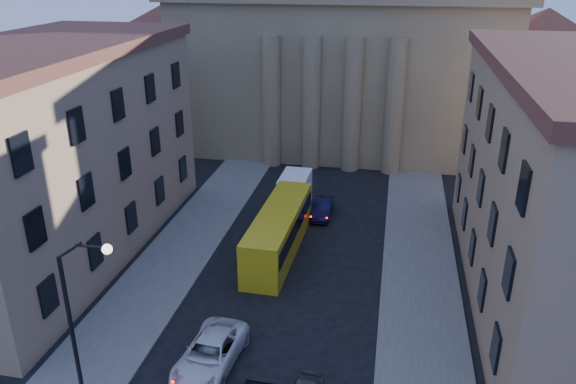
# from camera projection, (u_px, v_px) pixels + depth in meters

# --- Properties ---
(sidewalk_left) EXTENTS (5.00, 60.00, 0.15)m
(sidewalk_left) POSITION_uv_depth(u_px,v_px,m) (151.00, 289.00, 36.01)
(sidewalk_left) COLOR #5B5853
(sidewalk_left) RESTS_ON ground
(sidewalk_right) EXTENTS (5.00, 60.00, 0.15)m
(sidewalk_right) POSITION_uv_depth(u_px,v_px,m) (422.00, 318.00, 33.03)
(sidewalk_right) COLOR #5B5853
(sidewalk_right) RESTS_ON ground
(church) EXTENTS (68.02, 28.76, 36.60)m
(church) POSITION_uv_depth(u_px,v_px,m) (346.00, 32.00, 63.93)
(church) COLOR #7D674D
(church) RESTS_ON ground
(building_left) EXTENTS (11.60, 26.60, 14.70)m
(building_left) POSITION_uv_depth(u_px,v_px,m) (48.00, 152.00, 38.30)
(building_left) COLOR #9A7A5A
(building_left) RESTS_ON ground
(street_lamp) EXTENTS (2.62, 0.44, 8.83)m
(street_lamp) POSITION_uv_depth(u_px,v_px,m) (79.00, 312.00, 24.68)
(street_lamp) COLOR black
(street_lamp) RESTS_ON ground
(car_left_mid) EXTENTS (3.10, 5.90, 1.59)m
(car_left_mid) POSITION_uv_depth(u_px,v_px,m) (210.00, 354.00, 28.98)
(car_left_mid) COLOR silver
(car_left_mid) RESTS_ON ground
(car_right_distant) EXTENTS (1.50, 4.20, 1.38)m
(car_right_distant) POSITION_uv_depth(u_px,v_px,m) (322.00, 208.00, 46.11)
(car_right_distant) COLOR black
(car_right_distant) RESTS_ON ground
(city_bus) EXTENTS (2.99, 11.54, 3.23)m
(city_bus) POSITION_uv_depth(u_px,v_px,m) (279.00, 230.00, 40.06)
(city_bus) COLOR gold
(city_bus) RESTS_ON ground
(box_truck) EXTENTS (2.33, 5.71, 3.12)m
(box_truck) POSITION_uv_depth(u_px,v_px,m) (293.00, 197.00, 46.27)
(box_truck) COLOR white
(box_truck) RESTS_ON ground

